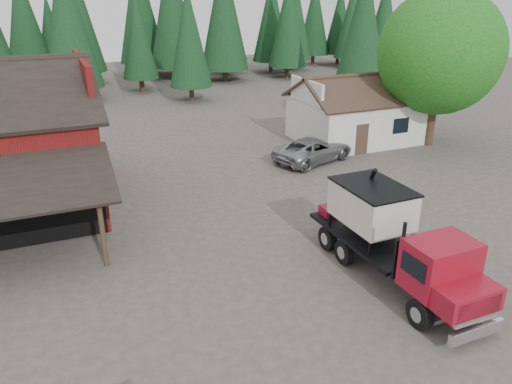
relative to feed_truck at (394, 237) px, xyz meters
name	(u,v)px	position (x,y,z in m)	size (l,w,h in m)	color
ground	(259,262)	(-4.01, 2.97, -1.74)	(120.00, 120.00, 0.00)	#484238
farmhouse	(356,117)	(8.99, 15.97, -0.08)	(8.60, 6.42, 4.65)	silver
deciduous_tree	(440,57)	(13.01, 12.95, 4.17)	(8.00, 8.00, 10.20)	#382619
conifer_backdrop	(110,84)	(-4.01, 44.97, -1.74)	(76.00, 16.00, 16.00)	black
near_pine_b	(189,36)	(1.99, 32.97, 4.15)	(3.96, 3.96, 10.40)	#382619
near_pine_c	(364,23)	(17.99, 28.97, 5.15)	(4.84, 4.84, 12.40)	#382619
near_pine_d	(67,19)	(-8.01, 36.97, 5.65)	(5.28, 5.28, 13.40)	#382619
feed_truck	(394,237)	(0.00, 0.00, 0.00)	(2.51, 8.28, 3.73)	black
silver_car	(314,150)	(3.99, 12.97, -0.99)	(2.49, 5.39, 1.50)	#929599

